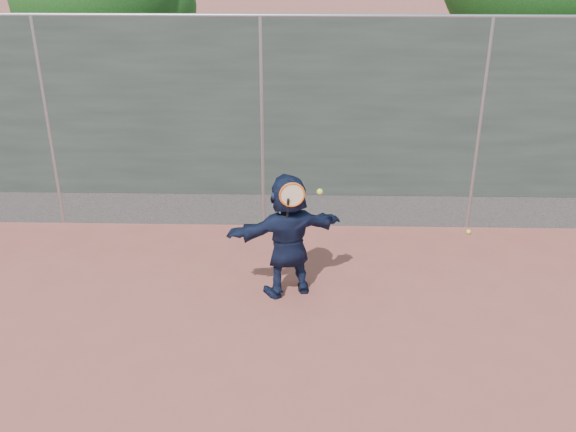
{
  "coord_description": "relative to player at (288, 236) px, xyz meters",
  "views": [
    {
      "loc": [
        0.58,
        -5.1,
        4.11
      ],
      "look_at": [
        0.41,
        1.61,
        1.01
      ],
      "focal_mm": 40.0,
      "sensor_mm": 36.0,
      "label": 1
    }
  ],
  "objects": [
    {
      "name": "weed_clump",
      "position": [
        -0.11,
        1.77,
        -0.63
      ],
      "size": [
        0.68,
        0.07,
        0.3
      ],
      "color": "#387226",
      "rests_on": "ground"
    },
    {
      "name": "fence",
      "position": [
        -0.41,
        1.89,
        0.82
      ],
      "size": [
        20.0,
        0.06,
        3.03
      ],
      "color": "#38423D",
      "rests_on": "ground"
    },
    {
      "name": "ground",
      "position": [
        -0.41,
        -1.61,
        -0.76
      ],
      "size": [
        80.0,
        80.0,
        0.0
      ],
      "primitive_type": "plane",
      "color": "#9E4C42",
      "rests_on": "ground"
    },
    {
      "name": "ball_ground",
      "position": [
        2.57,
        1.65,
        -0.73
      ],
      "size": [
        0.07,
        0.07,
        0.07
      ],
      "primitive_type": "sphere",
      "color": "#DCEF35",
      "rests_on": "ground"
    },
    {
      "name": "swing_action",
      "position": [
        0.08,
        -0.19,
        0.59
      ],
      "size": [
        0.49,
        0.13,
        0.51
      ],
      "color": "#E95716",
      "rests_on": "ground"
    },
    {
      "name": "player",
      "position": [
        0.0,
        0.0,
        0.0
      ],
      "size": [
        1.48,
        0.91,
        1.52
      ],
      "primitive_type": "imported",
      "rotation": [
        0.0,
        0.0,
        3.5
      ],
      "color": "#141B38",
      "rests_on": "ground"
    }
  ]
}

